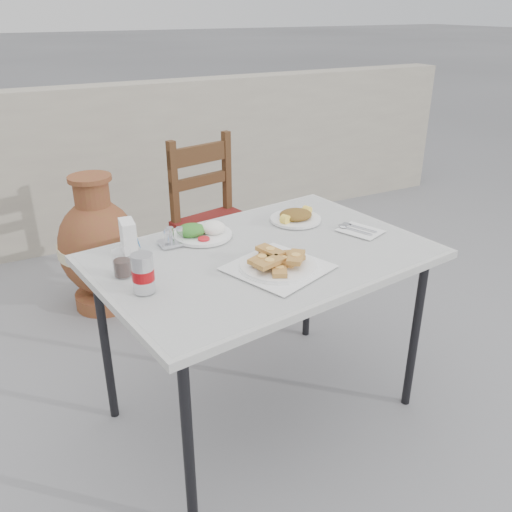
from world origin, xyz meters
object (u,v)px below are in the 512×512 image
pide_plate (278,260)px  salad_rice_plate (202,231)px  napkin_holder (128,236)px  terracotta_urn (99,248)px  cola_glass (122,264)px  cafe_table (263,264)px  chair (217,222)px  salad_chopped_plate (296,216)px  soda_can (143,273)px  condiment_caddy (172,239)px

pide_plate → salad_rice_plate: (-0.14, 0.42, -0.01)m
napkin_holder → terracotta_urn: size_ratio=0.15×
cola_glass → cafe_table: bearing=-6.4°
pide_plate → napkin_holder: bearing=137.5°
cola_glass → napkin_holder: napkin_holder is taller
napkin_holder → cola_glass: bearing=-106.1°
chair → salad_chopped_plate: bearing=-98.6°
salad_rice_plate → napkin_holder: (-0.32, -0.00, 0.04)m
salad_rice_plate → pide_plate: bearing=-71.9°
chair → terracotta_urn: chair is taller
salad_chopped_plate → terracotta_urn: bearing=123.5°
cafe_table → salad_chopped_plate: (0.30, 0.24, 0.08)m
soda_can → napkin_holder: bearing=82.2°
napkin_holder → salad_chopped_plate: bearing=4.3°
terracotta_urn → chair: bearing=-23.2°
cafe_table → salad_chopped_plate: bearing=38.6°
condiment_caddy → cola_glass: bearing=-145.0°
condiment_caddy → soda_can: bearing=-123.6°
napkin_holder → condiment_caddy: (0.18, -0.02, -0.04)m
soda_can → napkin_holder: size_ratio=1.08×
cola_glass → soda_can: bearing=-78.0°
chair → terracotta_urn: 0.74m
salad_chopped_plate → terracotta_urn: 1.38m
condiment_caddy → chair: (0.55, 0.80, -0.31)m
napkin_holder → chair: (0.73, 0.78, -0.34)m
pide_plate → salad_rice_plate: size_ratio=1.67×
salad_rice_plate → napkin_holder: napkin_holder is taller
soda_can → condiment_caddy: bearing=56.4°
soda_can → terracotta_urn: size_ratio=0.17×
cafe_table → terracotta_urn: bearing=107.3°
soda_can → salad_chopped_plate: bearing=22.1°
cafe_table → pide_plate: pide_plate is taller
pide_plate → soda_can: bearing=173.4°
soda_can → napkin_holder: (0.05, 0.36, -0.01)m
napkin_holder → chair: 1.12m
cafe_table → salad_rice_plate: 0.32m
salad_rice_plate → condiment_caddy: condiment_caddy is taller
napkin_holder → salad_rice_plate: bearing=6.5°
pide_plate → salad_chopped_plate: pide_plate is taller
salad_chopped_plate → chair: (-0.05, 0.80, -0.30)m
cafe_table → cola_glass: bearing=173.6°
cafe_table → cola_glass: cola_glass is taller
soda_can → condiment_caddy: 0.41m
pide_plate → soda_can: 0.52m
soda_can → salad_rice_plate: bearing=44.5°
pide_plate → terracotta_urn: 1.60m
soda_can → cafe_table: bearing=10.2°
salad_rice_plate → soda_can: 0.52m
chair → condiment_caddy: bearing=-137.1°
napkin_holder → chair: chair is taller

